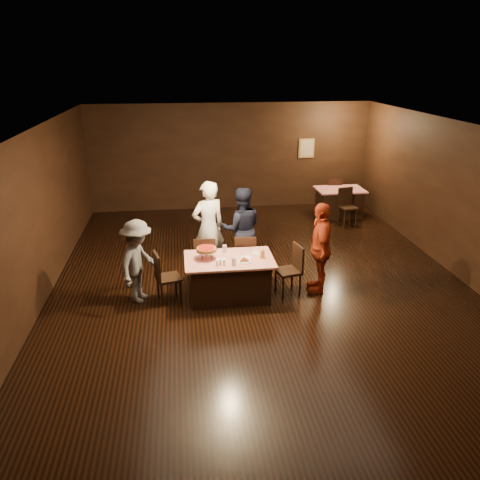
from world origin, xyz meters
The scene contains 22 objects.
room centered at (0.00, 0.01, 2.14)m, with size 10.00×10.04×3.02m.
main_table centered at (-0.66, -0.56, 0.39)m, with size 1.60×1.00×0.77m, color #B8180C.
back_table centered at (2.90, 3.82, 0.39)m, with size 1.30×0.90×0.77m, color red.
chair_far_left centered at (-1.06, 0.19, 0.47)m, with size 0.42×0.42×0.95m, color black.
chair_far_right centered at (-0.26, 0.19, 0.47)m, with size 0.42×0.42×0.95m, color black.
chair_end_left centered at (-1.76, -0.56, 0.47)m, with size 0.42×0.42×0.95m, color black.
chair_end_right centered at (0.44, -0.56, 0.47)m, with size 0.42×0.42×0.95m, color black.
chair_back_near centered at (2.90, 3.12, 0.47)m, with size 0.42×0.42×0.95m, color black.
chair_back_far centered at (2.90, 4.42, 0.47)m, with size 0.42×0.42×0.95m, color black.
diner_white_jacket centered at (-0.95, 0.62, 0.96)m, with size 0.70×0.46×1.92m, color white.
diner_navy_hoodie centered at (-0.27, 0.69, 0.87)m, with size 0.85×0.66×1.74m, color black.
diner_grey_knit centered at (-2.28, -0.48, 0.77)m, with size 0.99×0.57×1.54m, color #59595F.
diner_red_shirt centered at (1.04, -0.51, 0.87)m, with size 1.02×0.42×1.74m, color #A73115.
pizza_stand centered at (-1.06, -0.51, 0.95)m, with size 0.38×0.38×0.22m.
plate_with_slice centered at (-0.41, -0.74, 0.80)m, with size 0.25×0.25×0.06m.
plate_empty centered at (-0.11, -0.41, 0.78)m, with size 0.25×0.25×0.01m, color white.
glass_front_left centered at (-0.61, -0.86, 0.84)m, with size 0.08×0.08×0.14m, color silver.
glass_amber centered at (-0.06, -0.61, 0.84)m, with size 0.08×0.08×0.14m, color #BF7F26.
glass_back centered at (-0.71, -0.26, 0.84)m, with size 0.08×0.08×0.14m, color silver.
condiments centered at (-0.84, -0.84, 0.82)m, with size 0.17×0.10×0.09m.
napkin_center centered at (-0.36, -0.56, 0.77)m, with size 0.16×0.16×0.01m, color white.
napkin_left centered at (-0.81, -0.61, 0.77)m, with size 0.16×0.16×0.01m, color white.
Camera 1 is at (-1.46, -8.24, 4.14)m, focal length 35.00 mm.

